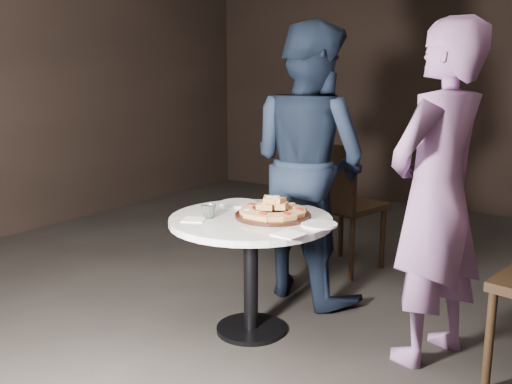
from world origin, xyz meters
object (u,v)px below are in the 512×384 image
at_px(table, 251,239).
at_px(diner_teal, 436,196).
at_px(focaccia_pile, 273,209).
at_px(water_glass, 209,211).
at_px(diner_navy, 309,163).
at_px(serving_board, 273,215).
at_px(chair_far, 339,198).

distance_m(table, diner_teal, 0.99).
height_order(focaccia_pile, diner_teal, diner_teal).
bearing_deg(water_glass, table, 38.83).
distance_m(focaccia_pile, diner_navy, 0.64).
relative_size(focaccia_pile, diner_navy, 0.21).
xyz_separation_m(water_glass, diner_teal, (1.07, 0.43, 0.14)).
distance_m(serving_board, diner_navy, 0.65).
bearing_deg(chair_far, water_glass, 95.18).
distance_m(diner_navy, diner_teal, 1.01).
bearing_deg(chair_far, focaccia_pile, 108.24).
distance_m(water_glass, diner_teal, 1.17).
relative_size(serving_board, diner_navy, 0.24).
relative_size(table, diner_teal, 0.54).
height_order(focaccia_pile, diner_navy, diner_navy).
bearing_deg(water_glass, serving_board, 37.68).
relative_size(focaccia_pile, diner_teal, 0.22).
bearing_deg(diner_navy, chair_far, -73.25).
bearing_deg(table, water_glass, -141.17).
xyz_separation_m(table, water_glass, (-0.18, -0.14, 0.16)).
xyz_separation_m(focaccia_pile, chair_far, (-0.14, 1.08, -0.16)).
bearing_deg(diner_teal, serving_board, -57.79).
bearing_deg(table, focaccia_pile, 37.93).
bearing_deg(table, diner_teal, 17.67).
xyz_separation_m(chair_far, diner_navy, (0.02, -0.48, 0.32)).
bearing_deg(diner_teal, table, -55.26).
relative_size(water_glass, diner_teal, 0.05).
bearing_deg(diner_navy, table, 106.90).
bearing_deg(serving_board, diner_navy, 101.62).
xyz_separation_m(table, focaccia_pile, (0.09, 0.07, 0.17)).
distance_m(water_glass, diner_navy, 0.85).
height_order(focaccia_pile, chair_far, chair_far).
height_order(water_glass, diner_teal, diner_teal).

